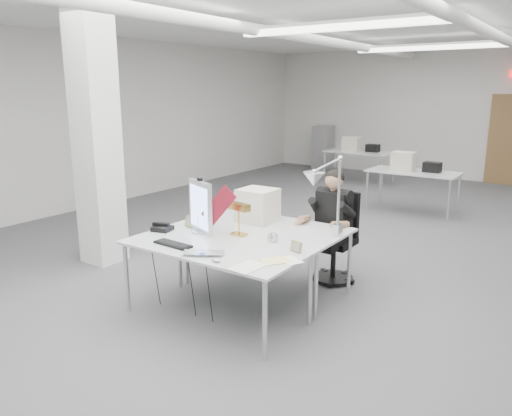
{
  "coord_description": "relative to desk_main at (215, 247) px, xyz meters",
  "views": [
    {
      "loc": [
        2.93,
        -6.06,
        2.23
      ],
      "look_at": [
        0.14,
        -2.0,
        1.05
      ],
      "focal_mm": 35.0,
      "sensor_mm": 36.0,
      "label": 1
    }
  ],
  "objects": [
    {
      "name": "room_shell",
      "position": [
        0.04,
        2.63,
        0.95
      ],
      "size": [
        10.04,
        14.04,
        3.24
      ],
      "color": "#4D4D4F",
      "rests_on": "ground"
    },
    {
      "name": "desk_main",
      "position": [
        0.0,
        0.0,
        0.0
      ],
      "size": [
        1.8,
        0.9,
        0.02
      ],
      "primitive_type": "cube",
      "color": "silver",
      "rests_on": "room_shell"
    },
    {
      "name": "desk_second",
      "position": [
        0.0,
        0.9,
        0.0
      ],
      "size": [
        1.8,
        0.9,
        0.02
      ],
      "primitive_type": "cube",
      "color": "silver",
      "rests_on": "room_shell"
    },
    {
      "name": "bg_desk_a",
      "position": [
        0.2,
        5.5,
        0.0
      ],
      "size": [
        1.6,
        0.8,
        0.02
      ],
      "primitive_type": "cube",
      "color": "silver",
      "rests_on": "room_shell"
    },
    {
      "name": "bg_desk_b",
      "position": [
        -1.8,
        7.7,
        0.0
      ],
      "size": [
        1.6,
        0.8,
        0.02
      ],
      "primitive_type": "cube",
      "color": "silver",
      "rests_on": "room_shell"
    },
    {
      "name": "filing_cabinet",
      "position": [
        -3.5,
        9.15,
        -0.14
      ],
      "size": [
        0.45,
        0.55,
        1.2
      ],
      "primitive_type": "cube",
      "color": "gray",
      "rests_on": "room_shell"
    },
    {
      "name": "office_chair",
      "position": [
        0.52,
        1.56,
        -0.21
      ],
      "size": [
        0.58,
        0.58,
        1.06
      ],
      "primitive_type": null,
      "rotation": [
        0.0,
        0.0,
        -0.13
      ],
      "color": "black",
      "rests_on": "room_shell"
    },
    {
      "name": "seated_person",
      "position": [
        0.52,
        1.51,
        0.16
      ],
      "size": [
        0.55,
        0.66,
        0.9
      ],
      "primitive_type": null,
      "rotation": [
        0.0,
        0.0,
        -0.13
      ],
      "color": "black",
      "rests_on": "office_chair"
    },
    {
      "name": "monitor",
      "position": [
        -0.41,
        0.28,
        0.29
      ],
      "size": [
        0.43,
        0.21,
        0.55
      ],
      "primitive_type": "cube",
      "rotation": [
        0.0,
        0.0,
        -0.4
      ],
      "color": "silver",
      "rests_on": "desk_main"
    },
    {
      "name": "pennant",
      "position": [
        -0.14,
        0.25,
        0.34
      ],
      "size": [
        0.4,
        0.09,
        0.44
      ],
      "primitive_type": "cube",
      "rotation": [
        0.0,
        -0.87,
        0.19
      ],
      "color": "maroon",
      "rests_on": "monitor"
    },
    {
      "name": "keyboard",
      "position": [
        -0.34,
        -0.22,
        0.02
      ],
      "size": [
        0.42,
        0.16,
        0.02
      ],
      "primitive_type": "cube",
      "rotation": [
        0.0,
        0.0,
        -0.06
      ],
      "color": "black",
      "rests_on": "desk_main"
    },
    {
      "name": "laptop",
      "position": [
        0.12,
        -0.32,
        0.03
      ],
      "size": [
        0.44,
        0.39,
        0.03
      ],
      "primitive_type": "imported",
      "rotation": [
        0.0,
        0.0,
        0.54
      ],
      "color": "#B7B7BC",
      "rests_on": "desk_main"
    },
    {
      "name": "mouse",
      "position": [
        0.31,
        -0.36,
        0.03
      ],
      "size": [
        0.09,
        0.07,
        0.04
      ],
      "primitive_type": "ellipsoid",
      "rotation": [
        0.0,
        0.0,
        -0.1
      ],
      "color": "#B7B8BC",
      "rests_on": "desk_main"
    },
    {
      "name": "bankers_lamp",
      "position": [
        -0.02,
        0.42,
        0.2
      ],
      "size": [
        0.35,
        0.2,
        0.38
      ],
      "primitive_type": null,
      "rotation": [
        0.0,
        0.0,
        -0.2
      ],
      "color": "gold",
      "rests_on": "desk_main"
    },
    {
      "name": "desk_phone",
      "position": [
        -0.79,
        0.09,
        0.04
      ],
      "size": [
        0.23,
        0.21,
        0.05
      ],
      "primitive_type": "cube",
      "rotation": [
        0.0,
        0.0,
        0.24
      ],
      "color": "black",
      "rests_on": "desk_main"
    },
    {
      "name": "picture_frame_left",
      "position": [
        -0.64,
        0.36,
        0.07
      ],
      "size": [
        0.16,
        0.07,
        0.12
      ],
      "primitive_type": "cube",
      "rotation": [
        -0.21,
        0.0,
        -0.23
      ],
      "color": "#A48B46",
      "rests_on": "desk_main"
    },
    {
      "name": "picture_frame_right",
      "position": [
        0.74,
        0.28,
        0.06
      ],
      "size": [
        0.13,
        0.06,
        0.1
      ],
      "primitive_type": "cube",
      "rotation": [
        -0.21,
        0.0,
        -0.24
      ],
      "color": "#A28946",
      "rests_on": "desk_main"
    },
    {
      "name": "desk_clock",
      "position": [
        0.4,
        0.42,
        0.06
      ],
      "size": [
        0.11,
        0.07,
        0.11
      ],
      "primitive_type": "cylinder",
      "rotation": [
        1.57,
        0.0,
        0.32
      ],
      "color": "#B4B4B9",
      "rests_on": "desk_main"
    },
    {
      "name": "paper_stack_a",
      "position": [
        0.61,
        -0.31,
        0.02
      ],
      "size": [
        0.24,
        0.32,
        0.01
      ],
      "primitive_type": "cube",
      "rotation": [
        0.0,
        0.0,
        -0.09
      ],
      "color": "white",
      "rests_on": "desk_main"
    },
    {
      "name": "paper_stack_b",
      "position": [
        0.72,
        -0.04,
        0.02
      ],
      "size": [
        0.3,
        0.32,
        0.01
      ],
      "primitive_type": "cube",
      "rotation": [
        0.0,
        0.0,
        -0.61
      ],
      "color": "#ECE48D",
      "rests_on": "desk_main"
    },
    {
      "name": "paper_stack_c",
      "position": [
        0.82,
        0.04,
        0.02
      ],
      "size": [
        0.27,
        0.24,
        0.01
      ],
      "primitive_type": "cube",
      "rotation": [
        0.0,
        0.0,
        -0.43
      ],
      "color": "white",
      "rests_on": "desk_main"
    },
    {
      "name": "beige_monitor",
      "position": [
        -0.17,
        0.99,
        0.2
      ],
      "size": [
        0.4,
        0.38,
        0.37
      ],
      "primitive_type": "cube",
      "rotation": [
        0.0,
        0.0,
        0.01
      ],
      "color": "beige",
      "rests_on": "desk_second"
    },
    {
      "name": "architect_lamp",
      "position": [
        0.83,
        0.73,
        0.49
      ],
      "size": [
        0.47,
        0.79,
        0.96
      ],
      "primitive_type": null,
      "rotation": [
        0.0,
        0.0,
        -0.31
      ],
      "color": "silver",
      "rests_on": "desk_second"
    }
  ]
}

